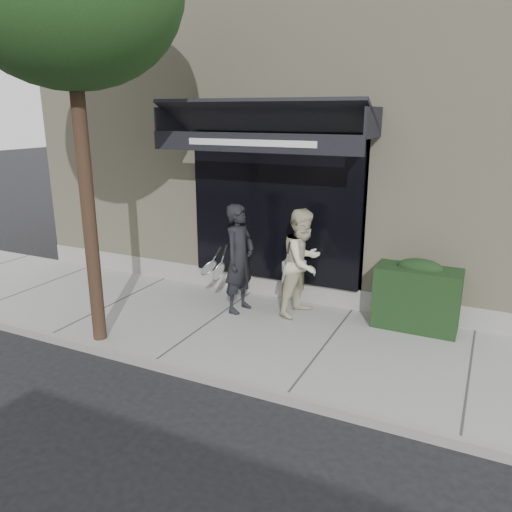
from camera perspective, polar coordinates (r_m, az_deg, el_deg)
The scene contains 7 objects.
ground at distance 7.72m, azimuth 7.93°, elevation -10.73°, with size 80.00×80.00×0.00m, color black.
sidewalk at distance 7.69m, azimuth 7.94°, elevation -10.33°, with size 20.00×3.00×0.12m, color gray.
curb at distance 6.41m, azimuth 3.49°, elevation -15.94°, with size 20.00×0.10×0.14m, color gray.
building_facade at distance 11.75m, azimuth 16.07°, elevation 11.97°, with size 14.30×8.04×5.64m.
hedge at distance 8.39m, azimuth 17.96°, elevation -4.27°, with size 1.30×0.70×1.14m.
pedestrian_front at distance 8.51m, azimuth -1.92°, elevation -0.32°, with size 0.82×0.89×1.88m.
pedestrian_back at distance 8.41m, azimuth 5.36°, elevation -0.74°, with size 0.89×1.03×1.83m.
Camera 1 is at (2.01, -6.60, 3.47)m, focal length 35.00 mm.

